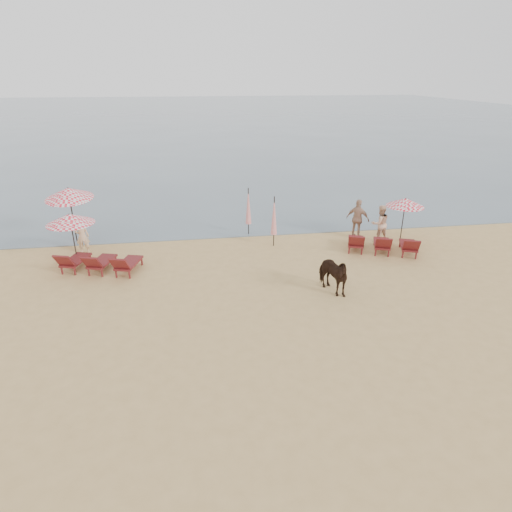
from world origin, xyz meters
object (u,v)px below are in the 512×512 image
(umbrella_closed_left, at_px, (248,206))
(cow, at_px, (331,274))
(lounger_cluster_right, at_px, (382,243))
(umbrella_open_left_a, at_px, (70,219))
(beachgoer_left, at_px, (82,236))
(umbrella_open_left_b, at_px, (69,193))
(lounger_cluster_left, at_px, (99,262))
(beachgoer_right_b, at_px, (358,219))
(umbrella_closed_right, at_px, (274,216))
(umbrella_open_right, at_px, (405,202))
(beachgoer_right_a, at_px, (380,224))

(umbrella_closed_left, height_order, cow, umbrella_closed_left)
(lounger_cluster_right, distance_m, cow, 4.79)
(umbrella_open_left_a, xyz_separation_m, beachgoer_left, (0.07, 1.11, -1.19))
(umbrella_open_left_b, xyz_separation_m, cow, (10.59, -6.88, -1.65))
(lounger_cluster_left, xyz_separation_m, beachgoer_right_b, (11.84, 2.28, 0.51))
(umbrella_closed_right, bearing_deg, beachgoer_right_b, 6.39)
(umbrella_closed_left, xyz_separation_m, beachgoer_right_b, (5.23, -1.22, -0.51))
(umbrella_closed_right, bearing_deg, cow, -75.81)
(umbrella_open_left_b, bearing_deg, beachgoer_left, -90.18)
(lounger_cluster_left, xyz_separation_m, umbrella_open_left_a, (-1.15, 1.11, 1.53))
(umbrella_open_left_b, bearing_deg, umbrella_open_right, -32.38)
(lounger_cluster_right, height_order, beachgoer_right_b, beachgoer_right_b)
(cow, bearing_deg, lounger_cluster_right, 21.31)
(umbrella_open_left_b, relative_size, umbrella_closed_right, 1.15)
(lounger_cluster_right, relative_size, umbrella_closed_left, 1.43)
(umbrella_closed_right, height_order, beachgoer_left, umbrella_closed_right)
(umbrella_closed_left, bearing_deg, beachgoer_right_a, -16.94)
(umbrella_open_left_a, height_order, umbrella_open_left_b, umbrella_open_left_b)
(umbrella_open_left_b, xyz_separation_m, beachgoer_left, (0.70, -1.58, -1.60))
(lounger_cluster_left, relative_size, beachgoer_right_b, 1.74)
(umbrella_open_left_b, bearing_deg, umbrella_closed_right, -36.23)
(lounger_cluster_right, relative_size, umbrella_open_left_b, 1.24)
(cow, bearing_deg, umbrella_closed_right, 81.83)
(lounger_cluster_right, relative_size, beachgoer_left, 2.16)
(lounger_cluster_right, height_order, beachgoer_left, beachgoer_left)
(lounger_cluster_right, height_order, umbrella_open_right, umbrella_open_right)
(umbrella_closed_right, bearing_deg, beachgoer_right_a, -1.81)
(umbrella_open_left_b, xyz_separation_m, umbrella_open_right, (15.60, -2.25, -0.46))
(umbrella_closed_right, relative_size, beachgoer_left, 1.51)
(umbrella_closed_right, height_order, beachgoer_right_a, umbrella_closed_right)
(umbrella_closed_left, height_order, beachgoer_right_b, umbrella_closed_left)
(umbrella_open_left_a, distance_m, beachgoer_right_b, 13.08)
(lounger_cluster_right, relative_size, umbrella_open_left_a, 1.55)
(lounger_cluster_left, bearing_deg, lounger_cluster_right, 17.17)
(umbrella_open_left_a, height_order, cow, umbrella_open_left_a)
(umbrella_open_right, height_order, beachgoer_right_a, umbrella_open_right)
(umbrella_open_left_b, distance_m, beachgoer_right_b, 13.78)
(umbrella_open_right, bearing_deg, beachgoer_right_a, -175.21)
(umbrella_closed_right, bearing_deg, umbrella_closed_left, 119.70)
(beachgoer_right_b, bearing_deg, umbrella_open_left_b, 33.62)
(lounger_cluster_right, distance_m, beachgoer_right_b, 2.16)
(beachgoer_left, bearing_deg, beachgoer_right_a, 168.73)
(lounger_cluster_right, relative_size, umbrella_open_right, 1.60)
(umbrella_open_right, distance_m, umbrella_closed_left, 7.48)
(umbrella_open_right, xyz_separation_m, beachgoer_left, (-14.89, 0.67, -1.14))
(beachgoer_left, bearing_deg, umbrella_open_left_b, -74.86)
(umbrella_open_left_b, distance_m, beachgoer_left, 2.36)
(umbrella_open_left_a, distance_m, umbrella_closed_left, 8.13)
(lounger_cluster_right, distance_m, umbrella_open_left_b, 14.62)
(umbrella_open_left_b, height_order, umbrella_closed_left, umbrella_open_left_b)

